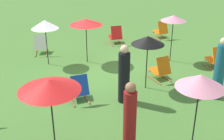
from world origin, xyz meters
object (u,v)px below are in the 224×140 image
object	(u,v)px
umbrella_1	(49,85)
person_0	(130,121)
deckchair_0	(116,36)
umbrella_2	(45,24)
umbrella_5	(174,18)
deckchair_6	(216,59)
deckchair_8	(161,31)
deckchair_2	(41,45)
deckchair_4	(161,69)
person_1	(220,70)
deckchair_11	(79,89)
umbrella_0	(148,40)
umbrella_3	(86,22)
umbrella_4	(200,81)
person_2	(124,76)

from	to	relation	value
umbrella_1	person_0	bearing A→B (deg)	160.35
deckchair_0	umbrella_2	bearing A→B (deg)	26.78
deckchair_0	umbrella_5	size ratio (longest dim) A/B	0.47
deckchair_6	deckchair_8	distance (m)	3.81
umbrella_2	deckchair_2	bearing A→B (deg)	-86.53
deckchair_4	deckchair_0	bearing A→B (deg)	-97.01
umbrella_2	person_1	xyz separation A→B (m)	(-4.06, 4.38, -0.64)
person_0	deckchair_2	bearing A→B (deg)	125.27
deckchair_11	umbrella_0	xyz separation A→B (m)	(-2.15, 0.01, 1.18)
deckchair_4	deckchair_6	distance (m)	2.32
umbrella_2	umbrella_3	distance (m)	1.45
umbrella_4	person_0	xyz separation A→B (m)	(1.36, -0.38, -0.83)
umbrella_0	deckchair_2	bearing A→B (deg)	-59.18
deckchair_11	umbrella_3	world-z (taller)	umbrella_3
umbrella_0	umbrella_4	xyz separation A→B (m)	(0.42, 2.94, 0.09)
deckchair_0	person_2	xyz separation A→B (m)	(1.75, 4.73, 0.43)
deckchair_8	umbrella_4	distance (m)	8.03
umbrella_0	umbrella_2	bearing A→B (deg)	-51.41
deckchair_0	deckchair_6	size ratio (longest dim) A/B	1.00
person_0	person_2	distance (m)	2.22
umbrella_1	person_0	size ratio (longest dim) A/B	1.06
deckchair_4	person_1	world-z (taller)	person_1
umbrella_5	deckchair_11	bearing A→B (deg)	21.57
deckchair_4	person_0	world-z (taller)	person_0
deckchair_8	umbrella_1	bearing A→B (deg)	41.20
person_1	person_2	world-z (taller)	person_1
person_0	person_2	bearing A→B (deg)	97.75
deckchair_0	deckchair_4	xyz separation A→B (m)	(0.06, 3.92, 0.00)
umbrella_1	umbrella_4	size ratio (longest dim) A/B	1.01
umbrella_3	umbrella_4	world-z (taller)	umbrella_4
deckchair_2	person_0	bearing A→B (deg)	109.10
deckchair_0	umbrella_0	bearing A→B (deg)	86.36
deckchair_2	umbrella_2	distance (m)	1.62
deckchair_2	umbrella_1	size ratio (longest dim) A/B	0.47
umbrella_1	umbrella_4	bearing A→B (deg)	162.35
deckchair_11	umbrella_5	bearing A→B (deg)	-157.61
umbrella_0	umbrella_1	xyz separation A→B (m)	(3.26, 2.03, 0.13)
deckchair_8	person_1	distance (m)	5.72
person_0	person_2	xyz separation A→B (m)	(-0.81, -2.07, -0.02)
deckchair_0	umbrella_4	bearing A→B (deg)	87.26
deckchair_4	umbrella_1	distance (m)	4.80
deckchair_0	person_0	bearing A→B (deg)	76.09
umbrella_5	person_1	size ratio (longest dim) A/B	0.96
umbrella_0	umbrella_1	size ratio (longest dim) A/B	0.93
deckchair_2	umbrella_5	xyz separation A→B (m)	(-4.44, 2.59, 1.28)
umbrella_2	deckchair_0	bearing A→B (deg)	-159.88
deckchair_4	umbrella_4	world-z (taller)	umbrella_4
deckchair_6	person_1	distance (m)	2.27
person_2	umbrella_4	bearing A→B (deg)	105.89
deckchair_4	umbrella_0	size ratio (longest dim) A/B	0.49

